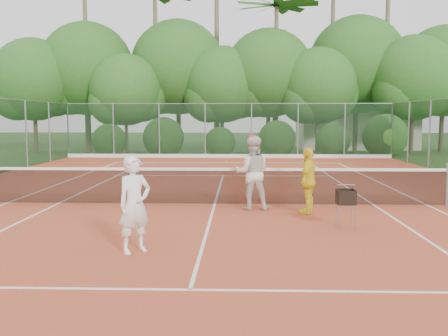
# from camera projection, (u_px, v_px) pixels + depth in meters

# --- Properties ---
(ground) EXTENTS (120.00, 120.00, 0.00)m
(ground) POSITION_uv_depth(u_px,v_px,m) (215.00, 205.00, 12.92)
(ground) COLOR #264819
(ground) RESTS_ON ground
(clay_court) EXTENTS (18.00, 36.00, 0.02)m
(clay_court) POSITION_uv_depth(u_px,v_px,m) (215.00, 205.00, 12.92)
(clay_court) COLOR #B54A29
(clay_court) RESTS_ON ground
(club_building) EXTENTS (8.00, 5.00, 3.00)m
(club_building) POSITION_uv_depth(u_px,v_px,m) (354.00, 128.00, 36.34)
(club_building) COLOR beige
(club_building) RESTS_ON ground
(tennis_net) EXTENTS (11.97, 0.10, 1.10)m
(tennis_net) POSITION_uv_depth(u_px,v_px,m) (215.00, 185.00, 12.87)
(tennis_net) COLOR gray
(tennis_net) RESTS_ON clay_court
(player_white) EXTENTS (0.70, 0.69, 1.63)m
(player_white) POSITION_uv_depth(u_px,v_px,m) (135.00, 204.00, 8.31)
(player_white) COLOR white
(player_white) RESTS_ON clay_court
(player_center_grp) EXTENTS (0.88, 0.69, 1.84)m
(player_center_grp) POSITION_uv_depth(u_px,v_px,m) (252.00, 172.00, 12.22)
(player_center_grp) COLOR silver
(player_center_grp) RESTS_ON clay_court
(player_yellow) EXTENTS (0.71, 0.98, 1.55)m
(player_yellow) POSITION_uv_depth(u_px,v_px,m) (308.00, 181.00, 11.68)
(player_yellow) COLOR yellow
(player_yellow) RESTS_ON clay_court
(ball_hopper) EXTENTS (0.35, 0.35, 0.80)m
(ball_hopper) POSITION_uv_depth(u_px,v_px,m) (346.00, 198.00, 10.07)
(ball_hopper) COLOR gray
(ball_hopper) RESTS_ON clay_court
(stray_ball_a) EXTENTS (0.07, 0.07, 0.07)m
(stray_ball_a) POSITION_uv_depth(u_px,v_px,m) (140.00, 168.00, 22.04)
(stray_ball_a) COLOR yellow
(stray_ball_a) RESTS_ON clay_court
(stray_ball_b) EXTENTS (0.07, 0.07, 0.07)m
(stray_ball_b) POSITION_uv_depth(u_px,v_px,m) (227.00, 162.00, 24.80)
(stray_ball_b) COLOR #CEE936
(stray_ball_b) RESTS_ON clay_court
(stray_ball_c) EXTENTS (0.07, 0.07, 0.07)m
(stray_ball_c) POSITION_uv_depth(u_px,v_px,m) (318.00, 165.00, 23.25)
(stray_ball_c) COLOR #C9D130
(stray_ball_c) RESTS_ON clay_court
(court_markings) EXTENTS (11.03, 23.83, 0.01)m
(court_markings) POSITION_uv_depth(u_px,v_px,m) (215.00, 205.00, 12.92)
(court_markings) COLOR white
(court_markings) RESTS_ON clay_court
(fence_back) EXTENTS (18.07, 0.07, 3.00)m
(fence_back) POSITION_uv_depth(u_px,v_px,m) (228.00, 131.00, 27.68)
(fence_back) COLOR #19381E
(fence_back) RESTS_ON clay_court
(tropical_treeline) EXTENTS (32.10, 8.49, 15.03)m
(tropical_treeline) POSITION_uv_depth(u_px,v_px,m) (252.00, 73.00, 32.46)
(tropical_treeline) COLOR brown
(tropical_treeline) RESTS_ON ground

